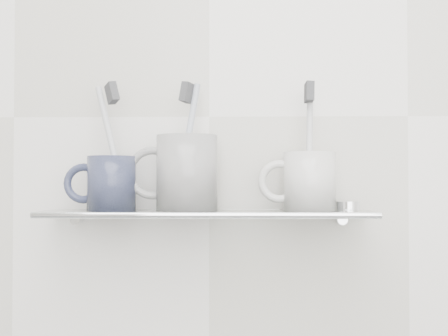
{
  "coord_description": "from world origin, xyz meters",
  "views": [
    {
      "loc": [
        0.05,
        0.09,
        1.14
      ],
      "look_at": [
        0.03,
        1.04,
        1.17
      ],
      "focal_mm": 50.0,
      "sensor_mm": 36.0,
      "label": 1
    }
  ],
  "objects_px": {
    "mug_right": "(310,181)",
    "mug_left": "(112,183)",
    "shelf_glass": "(207,214)",
    "mug_center": "(187,173)"
  },
  "relations": [
    {
      "from": "mug_right",
      "to": "mug_left",
      "type": "bearing_deg",
      "value": 178.65
    },
    {
      "from": "shelf_glass",
      "to": "mug_left",
      "type": "xyz_separation_m",
      "value": [
        -0.15,
        0.0,
        0.05
      ]
    },
    {
      "from": "shelf_glass",
      "to": "mug_right",
      "type": "distance_m",
      "value": 0.16
    },
    {
      "from": "shelf_glass",
      "to": "mug_left",
      "type": "bearing_deg",
      "value": 178.05
    },
    {
      "from": "shelf_glass",
      "to": "mug_left",
      "type": "height_order",
      "value": "mug_left"
    },
    {
      "from": "shelf_glass",
      "to": "mug_right",
      "type": "relative_size",
      "value": 5.6
    },
    {
      "from": "mug_left",
      "to": "mug_center",
      "type": "height_order",
      "value": "mug_center"
    },
    {
      "from": "shelf_glass",
      "to": "mug_center",
      "type": "bearing_deg",
      "value": 170.88
    },
    {
      "from": "shelf_glass",
      "to": "mug_right",
      "type": "bearing_deg",
      "value": 1.84
    },
    {
      "from": "mug_left",
      "to": "mug_center",
      "type": "distance_m",
      "value": 0.12
    }
  ]
}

